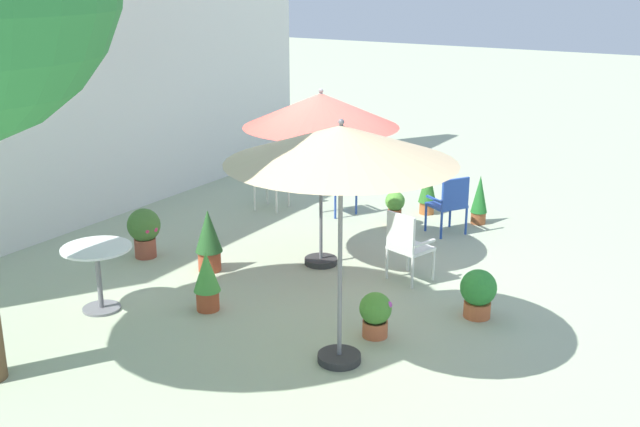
# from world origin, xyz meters

# --- Properties ---
(ground_plane) EXTENTS (60.00, 60.00, 0.00)m
(ground_plane) POSITION_xyz_m (0.00, 0.00, 0.00)
(ground_plane) COLOR #A9B595
(villa_facade) EXTENTS (10.61, 0.30, 5.43)m
(villa_facade) POSITION_xyz_m (0.00, 4.26, 2.72)
(villa_facade) COLOR white
(villa_facade) RESTS_ON ground
(patio_umbrella_0) EXTENTS (2.20, 2.20, 2.48)m
(patio_umbrella_0) POSITION_xyz_m (-2.14, -1.35, 2.22)
(patio_umbrella_0) COLOR #2D2D2D
(patio_umbrella_0) RESTS_ON ground
(patio_umbrella_1) EXTENTS (2.00, 2.00, 2.36)m
(patio_umbrella_1) POSITION_xyz_m (0.08, 0.20, 2.06)
(patio_umbrella_1) COLOR #2D2D2D
(patio_umbrella_1) RESTS_ON ground
(cafe_table_0) EXTENTS (0.80, 0.80, 0.77)m
(cafe_table_0) POSITION_xyz_m (-2.49, 1.63, 0.54)
(cafe_table_0) COLOR white
(cafe_table_0) RESTS_ON ground
(patio_chair_0) EXTENTS (0.64, 0.63, 0.89)m
(patio_chair_0) POSITION_xyz_m (2.11, -0.80, 0.51)
(patio_chair_0) COLOR #2447A3
(patio_chair_0) RESTS_ON ground
(patio_chair_1) EXTENTS (0.50, 0.48, 0.91)m
(patio_chair_1) POSITION_xyz_m (1.91, 2.21, 0.53)
(patio_chair_1) COLOR silver
(patio_chair_1) RESTS_ON ground
(patio_chair_2) EXTENTS (0.59, 0.58, 0.88)m
(patio_chair_2) POSITION_xyz_m (2.13, 1.05, 0.51)
(patio_chair_2) COLOR #234296
(patio_chair_2) RESTS_ON ground
(patio_chair_3) EXTENTS (0.55, 0.58, 0.91)m
(patio_chair_3) POSITION_xyz_m (0.12, -1.02, 0.52)
(patio_chair_3) COLOR white
(patio_chair_3) RESTS_ON ground
(potted_plant_0) EXTENTS (0.35, 0.35, 0.50)m
(potted_plant_0) POSITION_xyz_m (-1.45, -1.40, 0.27)
(potted_plant_0) COLOR #C9633B
(potted_plant_0) RESTS_ON ground
(potted_plant_1) EXTENTS (0.30, 0.30, 0.55)m
(potted_plant_1) POSITION_xyz_m (2.05, 0.06, 0.32)
(potted_plant_1) COLOR #B65B31
(potted_plant_1) RESTS_ON ground
(potted_plant_2) EXTENTS (0.45, 0.46, 0.69)m
(potted_plant_2) POSITION_xyz_m (-0.93, 2.40, 0.40)
(potted_plant_2) COLOR #9D4C38
(potted_plant_2) RESTS_ON ground
(potted_plant_3) EXTENTS (0.26, 0.26, 0.77)m
(potted_plant_3) POSITION_xyz_m (2.84, -1.00, 0.40)
(potted_plant_3) COLOR #99522D
(potted_plant_3) RESTS_ON ground
(potted_plant_4) EXTENTS (0.31, 0.31, 0.71)m
(potted_plant_4) POSITION_xyz_m (-1.85, 0.57, 0.38)
(potted_plant_4) COLOR #AD4B2A
(potted_plant_4) RESTS_ON ground
(potted_plant_5) EXTENTS (0.29, 0.29, 0.80)m
(potted_plant_5) POSITION_xyz_m (2.89, -0.11, 0.42)
(potted_plant_5) COLOR #AF6131
(potted_plant_5) RESTS_ON ground
(potted_plant_6) EXTENTS (0.36, 0.36, 0.83)m
(potted_plant_6) POSITION_xyz_m (-0.87, 1.33, 0.44)
(potted_plant_6) COLOR #AF4B2D
(potted_plant_6) RESTS_ON ground
(potted_plant_7) EXTENTS (0.42, 0.42, 0.57)m
(potted_plant_7) POSITION_xyz_m (-0.42, -2.17, 0.31)
(potted_plant_7) COLOR #C66338
(potted_plant_7) RESTS_ON ground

